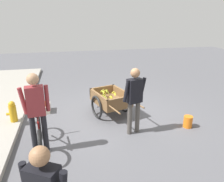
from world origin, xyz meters
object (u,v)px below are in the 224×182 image
at_px(vendor_person, 134,96).
at_px(cyclist_person, 36,107).
at_px(apple_crate, 45,108).
at_px(bicycle, 40,133).
at_px(plastic_bucket, 188,122).
at_px(fruit_cart, 110,100).
at_px(fire_hydrant, 13,113).

height_order(vendor_person, cyclist_person, cyclist_person).
bearing_deg(vendor_person, apple_crate, 51.93).
distance_m(vendor_person, bicycle, 2.22).
relative_size(vendor_person, cyclist_person, 0.95).
xyz_separation_m(bicycle, cyclist_person, (-0.15, -0.02, 0.66)).
bearing_deg(plastic_bucket, apple_crate, 64.12).
xyz_separation_m(vendor_person, cyclist_person, (-0.31, 2.11, 0.06)).
bearing_deg(bicycle, cyclist_person, -172.99).
height_order(fruit_cart, vendor_person, vendor_person).
bearing_deg(fire_hydrant, fruit_cart, -87.82).
bearing_deg(fire_hydrant, cyclist_person, -149.74).
xyz_separation_m(fruit_cart, fire_hydrant, (-0.10, 2.56, -0.10)).
distance_m(fruit_cart, fire_hydrant, 2.56).
height_order(vendor_person, plastic_bucket, vendor_person).
xyz_separation_m(vendor_person, plastic_bucket, (-0.05, -1.43, -0.81)).
bearing_deg(bicycle, plastic_bucket, -88.11).
distance_m(vendor_person, fire_hydrant, 3.11).
distance_m(bicycle, plastic_bucket, 3.57).
bearing_deg(cyclist_person, apple_crate, 1.99).
bearing_deg(fire_hydrant, vendor_person, -109.29).
bearing_deg(plastic_bucket, fire_hydrant, 76.27).
relative_size(bicycle, plastic_bucket, 5.55).
bearing_deg(plastic_bucket, vendor_person, 88.16).
xyz_separation_m(cyclist_person, plastic_bucket, (0.27, -3.54, -0.87)).
relative_size(vendor_person, apple_crate, 3.63).
relative_size(fruit_cart, fire_hydrant, 2.68).
bearing_deg(vendor_person, cyclist_person, 98.47).
distance_m(bicycle, apple_crate, 1.89).
xyz_separation_m(fruit_cart, bicycle, (-1.27, 1.81, -0.08)).
height_order(cyclist_person, plastic_bucket, cyclist_person).
distance_m(fire_hydrant, plastic_bucket, 4.45).
bearing_deg(apple_crate, plastic_bucket, -115.88).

